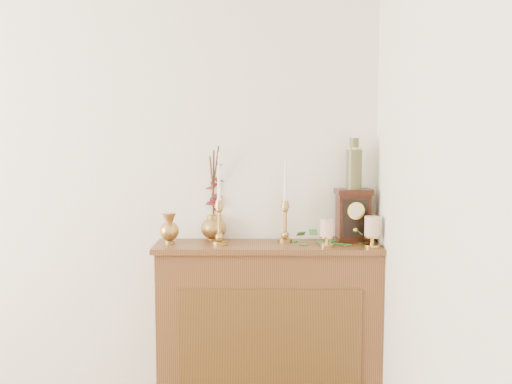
{
  "coord_description": "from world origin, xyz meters",
  "views": [
    {
      "loc": [
        1.35,
        -1.09,
        1.54
      ],
      "look_at": [
        1.33,
        2.05,
        1.22
      ],
      "focal_mm": 42.0,
      "sensor_mm": 36.0,
      "label": 1
    }
  ],
  "objects_px": {
    "ginger_jar": "(215,197)",
    "mantel_clock": "(353,216)",
    "candlestick_center": "(285,214)",
    "bud_vase": "(169,229)",
    "ceramic_vase": "(354,166)",
    "candlestick_left": "(219,215)"
  },
  "relations": [
    {
      "from": "ceramic_vase",
      "to": "bud_vase",
      "type": "bearing_deg",
      "value": -175.54
    },
    {
      "from": "ginger_jar",
      "to": "ceramic_vase",
      "type": "xyz_separation_m",
      "value": [
        0.77,
        -0.08,
        0.18
      ]
    },
    {
      "from": "candlestick_center",
      "to": "ceramic_vase",
      "type": "bearing_deg",
      "value": 1.82
    },
    {
      "from": "ginger_jar",
      "to": "ceramic_vase",
      "type": "distance_m",
      "value": 0.79
    },
    {
      "from": "candlestick_center",
      "to": "ceramic_vase",
      "type": "relative_size",
      "value": 1.68
    },
    {
      "from": "candlestick_center",
      "to": "mantel_clock",
      "type": "height_order",
      "value": "candlestick_center"
    },
    {
      "from": "bud_vase",
      "to": "ceramic_vase",
      "type": "distance_m",
      "value": 1.06
    },
    {
      "from": "candlestick_left",
      "to": "ceramic_vase",
      "type": "distance_m",
      "value": 0.78
    },
    {
      "from": "bud_vase",
      "to": "candlestick_left",
      "type": "bearing_deg",
      "value": -4.75
    },
    {
      "from": "bud_vase",
      "to": "ceramic_vase",
      "type": "relative_size",
      "value": 0.6
    },
    {
      "from": "bud_vase",
      "to": "mantel_clock",
      "type": "height_order",
      "value": "mantel_clock"
    },
    {
      "from": "mantel_clock",
      "to": "ceramic_vase",
      "type": "height_order",
      "value": "ceramic_vase"
    },
    {
      "from": "candlestick_left",
      "to": "ceramic_vase",
      "type": "xyz_separation_m",
      "value": [
        0.73,
        0.1,
        0.25
      ]
    },
    {
      "from": "candlestick_left",
      "to": "bud_vase",
      "type": "relative_size",
      "value": 2.96
    },
    {
      "from": "ginger_jar",
      "to": "mantel_clock",
      "type": "bearing_deg",
      "value": -6.13
    },
    {
      "from": "ginger_jar",
      "to": "mantel_clock",
      "type": "relative_size",
      "value": 1.81
    },
    {
      "from": "candlestick_center",
      "to": "ceramic_vase",
      "type": "xyz_separation_m",
      "value": [
        0.37,
        0.01,
        0.26
      ]
    },
    {
      "from": "candlestick_center",
      "to": "mantel_clock",
      "type": "bearing_deg",
      "value": 1.41
    },
    {
      "from": "candlestick_left",
      "to": "mantel_clock",
      "type": "relative_size",
      "value": 1.7
    },
    {
      "from": "ceramic_vase",
      "to": "mantel_clock",
      "type": "bearing_deg",
      "value": -85.47
    },
    {
      "from": "candlestick_center",
      "to": "bud_vase",
      "type": "height_order",
      "value": "candlestick_center"
    },
    {
      "from": "candlestick_center",
      "to": "mantel_clock",
      "type": "distance_m",
      "value": 0.37
    }
  ]
}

